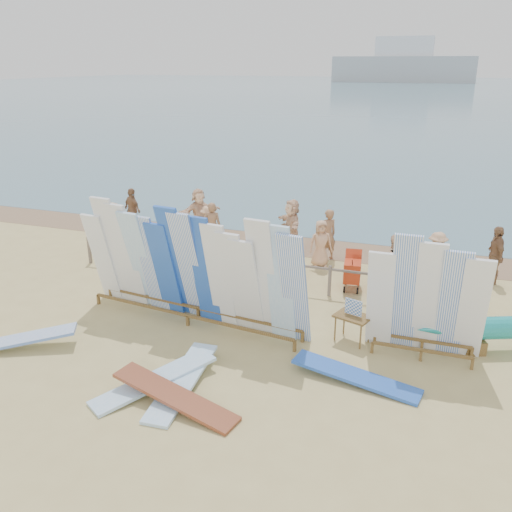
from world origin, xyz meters
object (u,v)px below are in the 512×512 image
at_px(beach_chair_left, 279,267).
at_px(beachgoer_0, 114,225).
at_px(side_surfboard_rack, 427,302).
at_px(beachgoer_10, 495,255).
at_px(beachgoer_4, 283,252).
at_px(beachgoer_2, 185,237).
at_px(beach_chair_right, 272,269).
at_px(beachgoer_3, 208,227).
at_px(main_surfboard_rack, 191,271).
at_px(flat_board_b, 155,387).
at_px(beachgoer_1, 212,227).
at_px(beachgoer_8, 393,264).
at_px(beachgoer_5, 292,225).
at_px(flat_board_e, 18,349).
at_px(flat_board_d, 355,382).
at_px(stroller, 352,274).
at_px(beachgoer_9, 436,257).
at_px(beachgoer_extra_1, 133,210).
at_px(beachgoer_6, 321,244).
at_px(vendor_table, 352,328).
at_px(beachgoer_11, 199,212).
at_px(flat_board_c, 176,406).
at_px(flat_board_a, 183,387).
at_px(beachgoer_7, 328,235).

xyz_separation_m(beach_chair_left, beachgoer_0, (-6.32, 0.64, 0.57)).
height_order(side_surfboard_rack, beachgoer_10, side_surfboard_rack).
bearing_deg(beachgoer_4, beachgoer_2, 161.16).
xyz_separation_m(beach_chair_right, beachgoer_3, (-2.99, 1.98, 0.51)).
xyz_separation_m(main_surfboard_rack, flat_board_b, (0.54, -2.93, -1.40)).
bearing_deg(main_surfboard_rack, beachgoer_1, 115.57).
bearing_deg(beachgoer_8, beachgoer_5, -57.97).
bearing_deg(flat_board_e, flat_board_d, 69.67).
xyz_separation_m(stroller, beachgoer_9, (2.25, 1.49, 0.31)).
relative_size(side_surfboard_rack, beachgoer_9, 1.91).
relative_size(beachgoer_2, beachgoer_0, 1.08).
height_order(beachgoer_10, beachgoer_0, beachgoer_10).
relative_size(main_surfboard_rack, beachgoer_5, 3.43).
distance_m(beach_chair_right, beachgoer_10, 6.65).
distance_m(beachgoer_extra_1, beachgoer_6, 7.94).
relative_size(stroller, beachgoer_5, 0.62).
distance_m(vendor_table, beachgoer_11, 9.45).
xyz_separation_m(flat_board_d, stroller, (-0.94, 4.86, 0.45)).
xyz_separation_m(main_surfboard_rack, beachgoer_extra_1, (-5.67, 6.46, -0.55)).
distance_m(beach_chair_left, beach_chair_right, 0.30).
height_order(beachgoer_9, beachgoer_extra_1, beachgoer_extra_1).
distance_m(beachgoer_0, beachgoer_11, 3.20).
bearing_deg(flat_board_e, beachgoer_2, 140.52).
height_order(beachgoer_8, beachgoer_extra_1, beachgoer_8).
distance_m(beach_chair_right, beachgoer_3, 3.62).
relative_size(flat_board_d, stroller, 2.40).
distance_m(main_surfboard_rack, beachgoer_3, 5.93).
bearing_deg(beachgoer_1, beachgoer_2, 54.65).
bearing_deg(beachgoer_3, beachgoer_5, -22.30).
height_order(flat_board_c, flat_board_a, flat_board_c).
height_order(main_surfboard_rack, flat_board_d, main_surfboard_rack).
height_order(stroller, beachgoer_1, beachgoer_1).
bearing_deg(beachgoer_5, stroller, 9.05).
bearing_deg(flat_board_c, beachgoer_9, -16.96).
height_order(beachgoer_7, beachgoer_5, beachgoer_5).
height_order(flat_board_b, beach_chair_left, beach_chair_left).
relative_size(beachgoer_4, beachgoer_0, 1.08).
bearing_deg(beachgoer_8, beachgoer_2, -24.36).
xyz_separation_m(beach_chair_right, beachgoer_6, (1.18, 1.46, 0.51)).
distance_m(beach_chair_right, beachgoer_extra_1, 7.26).
distance_m(vendor_table, beachgoer_3, 7.98).
xyz_separation_m(vendor_table, beachgoer_7, (-1.78, 5.40, 0.51)).
height_order(beachgoer_10, beachgoer_4, beachgoer_4).
distance_m(side_surfboard_rack, beachgoer_5, 7.80).
height_order(flat_board_a, beach_chair_left, beach_chair_left).
xyz_separation_m(flat_board_a, beachgoer_9, (4.61, 7.71, 0.77)).
bearing_deg(flat_board_a, beachgoer_2, 112.14).
bearing_deg(beachgoer_7, flat_board_b, 35.20).
bearing_deg(flat_board_d, side_surfboard_rack, -28.51).
distance_m(stroller, beachgoer_extra_1, 9.59).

